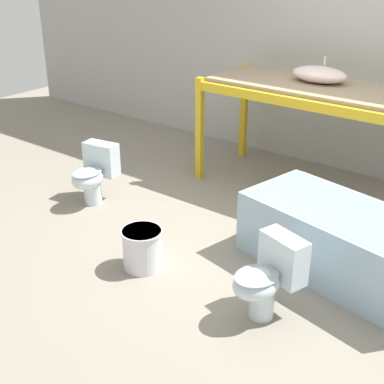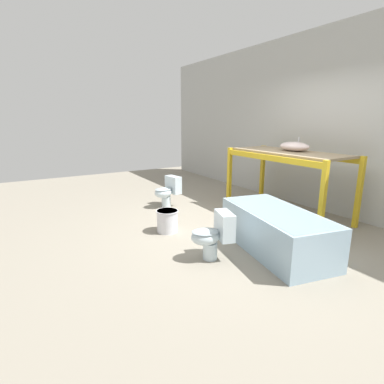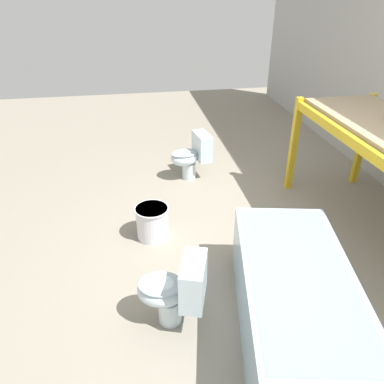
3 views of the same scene
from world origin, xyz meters
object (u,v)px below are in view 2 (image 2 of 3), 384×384
toilet_near (214,234)px  bucket_white (167,221)px  bathtub_main (276,228)px  sink_basin (294,146)px  toilet_far (168,190)px

toilet_near → bucket_white: size_ratio=1.74×
bathtub_main → bucket_white: bathtub_main is taller
sink_basin → bucket_white: size_ratio=1.69×
sink_basin → toilet_near: (0.76, -2.19, -0.88)m
sink_basin → toilet_far: bearing=-132.5°
sink_basin → toilet_far: 2.42m
bucket_white → bathtub_main: bearing=34.7°
bucket_white → toilet_far: bearing=153.1°
bathtub_main → sink_basin: bearing=137.0°
bathtub_main → bucket_white: (-1.30, -0.90, -0.13)m
toilet_near → toilet_far: 2.34m
sink_basin → bathtub_main: sink_basin is taller
toilet_near → bucket_white: toilet_near is taller
bathtub_main → toilet_near: bearing=-92.5°
toilet_near → bucket_white: bearing=-158.2°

